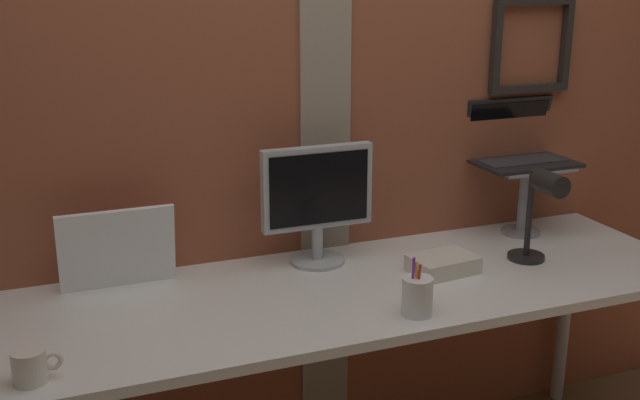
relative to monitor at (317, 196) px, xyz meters
The scene contains 10 objects.
brick_wall_back 0.37m from the monitor, 76.10° to the left, with size 3.68×0.16×2.62m.
desk 0.37m from the monitor, 99.80° to the right, with size 2.34×0.69×0.77m.
monitor is the anchor object (origin of this frame).
laptop_stand 0.79m from the monitor, ahead, with size 0.28×0.22×0.25m.
laptop 0.80m from the monitor, ahead, with size 0.35×0.27×0.22m.
whiteboard_panel 0.63m from the monitor, behind, with size 0.34×0.02×0.25m, color white.
desk_lamp 0.71m from the monitor, 23.17° to the right, with size 0.12×0.20×0.32m.
pen_cup 0.51m from the monitor, 76.27° to the right, with size 0.09×0.09×0.17m.
coffee_mug 1.02m from the monitor, 152.21° to the right, with size 0.11×0.08×0.08m.
paper_clutter_stack 0.45m from the monitor, 33.50° to the right, with size 0.20×0.14×0.05m, color silver.
Camera 1 is at (-0.88, -1.92, 1.69)m, focal length 43.16 mm.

